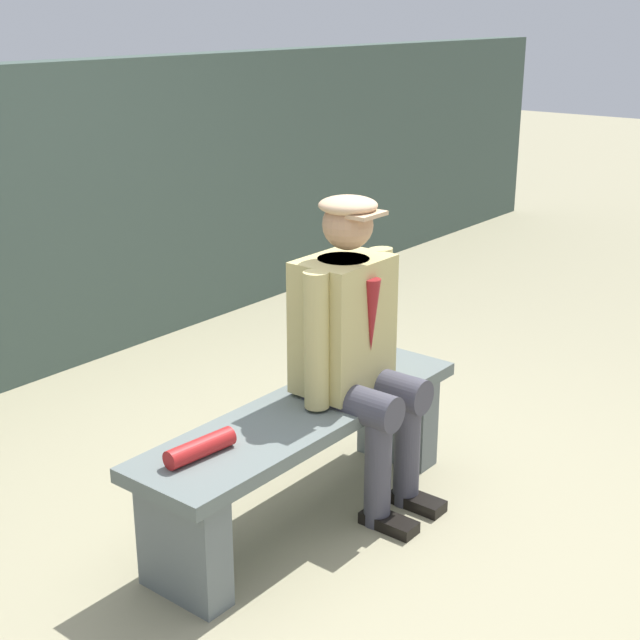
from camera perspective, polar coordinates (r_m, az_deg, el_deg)
The scene contains 4 objects.
ground_plane at distance 3.87m, azimuth -0.95°, elevation -12.23°, with size 30.00×30.00×0.00m, color #9B9473.
bench at distance 3.71m, azimuth -0.97°, elevation -7.80°, with size 1.61×0.43×0.49m.
seated_man at distance 3.70m, azimuth 2.20°, elevation -1.30°, with size 0.55×0.58×1.32m.
rolled_magazine at distance 3.29m, azimuth -7.53°, elevation -7.97°, with size 0.07×0.07×0.28m, color #B21E1E.
Camera 1 is at (2.55, 2.12, 2.01)m, focal length 50.94 mm.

